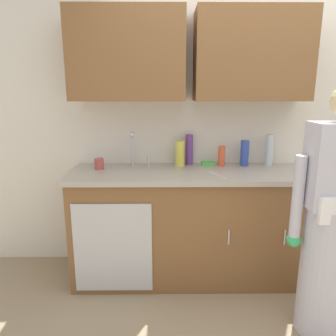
{
  "coord_description": "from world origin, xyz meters",
  "views": [
    {
      "loc": [
        -0.75,
        -1.84,
        1.57
      ],
      "look_at": [
        -0.73,
        0.55,
        1.0
      ],
      "focal_mm": 34.16,
      "sensor_mm": 36.0,
      "label": 1
    }
  ],
  "objects_px": {
    "sink": "(136,172)",
    "sponge": "(208,164)",
    "knife_on_counter": "(216,175)",
    "bottle_dish_liquid": "(245,153)",
    "cup_by_sink": "(99,164)",
    "bottle_soap": "(180,153)",
    "bottle_water_tall": "(269,150)",
    "bottle_water_short": "(189,150)",
    "person_at_sink": "(332,235)",
    "bottle_cleaner_spray": "(222,156)"
  },
  "relations": [
    {
      "from": "bottle_water_tall",
      "to": "sponge",
      "type": "distance_m",
      "value": 0.55
    },
    {
      "from": "bottle_water_short",
      "to": "bottle_cleaner_spray",
      "type": "xyz_separation_m",
      "value": [
        0.28,
        -0.07,
        -0.05
      ]
    },
    {
      "from": "cup_by_sink",
      "to": "bottle_soap",
      "type": "bearing_deg",
      "value": 8.98
    },
    {
      "from": "bottle_water_tall",
      "to": "sponge",
      "type": "relative_size",
      "value": 2.49
    },
    {
      "from": "bottle_cleaner_spray",
      "to": "knife_on_counter",
      "type": "relative_size",
      "value": 0.73
    },
    {
      "from": "knife_on_counter",
      "to": "bottle_dish_liquid",
      "type": "bearing_deg",
      "value": -64.94
    },
    {
      "from": "sink",
      "to": "bottle_water_tall",
      "type": "relative_size",
      "value": 1.82
    },
    {
      "from": "bottle_soap",
      "to": "knife_on_counter",
      "type": "relative_size",
      "value": 0.92
    },
    {
      "from": "sink",
      "to": "person_at_sink",
      "type": "relative_size",
      "value": 0.31
    },
    {
      "from": "bottle_water_tall",
      "to": "bottle_soap",
      "type": "bearing_deg",
      "value": -178.64
    },
    {
      "from": "person_at_sink",
      "to": "bottle_soap",
      "type": "height_order",
      "value": "person_at_sink"
    },
    {
      "from": "sink",
      "to": "bottle_dish_liquid",
      "type": "height_order",
      "value": "sink"
    },
    {
      "from": "sink",
      "to": "person_at_sink",
      "type": "distance_m",
      "value": 1.48
    },
    {
      "from": "sink",
      "to": "person_at_sink",
      "type": "xyz_separation_m",
      "value": [
        1.29,
        -0.7,
        -0.23
      ]
    },
    {
      "from": "bottle_dish_liquid",
      "to": "bottle_water_short",
      "type": "distance_m",
      "value": 0.48
    },
    {
      "from": "person_at_sink",
      "to": "bottle_soap",
      "type": "distance_m",
      "value": 1.32
    },
    {
      "from": "bottle_cleaner_spray",
      "to": "bottle_soap",
      "type": "bearing_deg",
      "value": 179.05
    },
    {
      "from": "bottle_dish_liquid",
      "to": "sponge",
      "type": "xyz_separation_m",
      "value": [
        -0.32,
        0.01,
        -0.1
      ]
    },
    {
      "from": "bottle_dish_liquid",
      "to": "sponge",
      "type": "height_order",
      "value": "bottle_dish_liquid"
    },
    {
      "from": "sink",
      "to": "bottle_water_short",
      "type": "relative_size",
      "value": 1.88
    },
    {
      "from": "bottle_dish_liquid",
      "to": "sink",
      "type": "bearing_deg",
      "value": -168.69
    },
    {
      "from": "bottle_water_tall",
      "to": "sponge",
      "type": "xyz_separation_m",
      "value": [
        -0.53,
        0.01,
        -0.12
      ]
    },
    {
      "from": "cup_by_sink",
      "to": "bottle_water_tall",
      "type": "bearing_deg",
      "value": 4.93
    },
    {
      "from": "person_at_sink",
      "to": "bottle_dish_liquid",
      "type": "bearing_deg",
      "value": 111.97
    },
    {
      "from": "person_at_sink",
      "to": "bottle_dish_liquid",
      "type": "xyz_separation_m",
      "value": [
        -0.36,
        0.88,
        0.36
      ]
    },
    {
      "from": "bottle_soap",
      "to": "sponge",
      "type": "relative_size",
      "value": 2.02
    },
    {
      "from": "bottle_water_short",
      "to": "bottle_cleaner_spray",
      "type": "bearing_deg",
      "value": -13.35
    },
    {
      "from": "bottle_water_short",
      "to": "bottle_cleaner_spray",
      "type": "relative_size",
      "value": 1.51
    },
    {
      "from": "bottle_water_tall",
      "to": "cup_by_sink",
      "type": "relative_size",
      "value": 3.02
    },
    {
      "from": "bottle_water_tall",
      "to": "knife_on_counter",
      "type": "distance_m",
      "value": 0.63
    },
    {
      "from": "person_at_sink",
      "to": "sponge",
      "type": "height_order",
      "value": "person_at_sink"
    },
    {
      "from": "bottle_dish_liquid",
      "to": "bottle_water_short",
      "type": "relative_size",
      "value": 0.83
    },
    {
      "from": "bottle_water_short",
      "to": "bottle_water_tall",
      "type": "xyz_separation_m",
      "value": [
        0.7,
        -0.04,
        0.0
      ]
    },
    {
      "from": "bottle_dish_liquid",
      "to": "bottle_soap",
      "type": "relative_size",
      "value": 1.0
    },
    {
      "from": "person_at_sink",
      "to": "bottle_soap",
      "type": "bearing_deg",
      "value": 136.7
    },
    {
      "from": "bottle_dish_liquid",
      "to": "bottle_water_tall",
      "type": "xyz_separation_m",
      "value": [
        0.22,
        0.0,
        0.03
      ]
    },
    {
      "from": "sink",
      "to": "sponge",
      "type": "xyz_separation_m",
      "value": [
        0.62,
        0.2,
        0.03
      ]
    },
    {
      "from": "bottle_cleaner_spray",
      "to": "sink",
      "type": "bearing_deg",
      "value": -167.17
    },
    {
      "from": "cup_by_sink",
      "to": "sponge",
      "type": "xyz_separation_m",
      "value": [
        0.93,
        0.13,
        -0.03
      ]
    },
    {
      "from": "bottle_water_short",
      "to": "bottle_water_tall",
      "type": "bearing_deg",
      "value": -3.39
    },
    {
      "from": "sponge",
      "to": "knife_on_counter",
      "type": "bearing_deg",
      "value": -87.08
    },
    {
      "from": "sink",
      "to": "bottle_cleaner_spray",
      "type": "bearing_deg",
      "value": 12.83
    },
    {
      "from": "person_at_sink",
      "to": "knife_on_counter",
      "type": "distance_m",
      "value": 0.9
    },
    {
      "from": "sink",
      "to": "knife_on_counter",
      "type": "xyz_separation_m",
      "value": [
        0.63,
        -0.14,
        0.02
      ]
    },
    {
      "from": "bottle_water_tall",
      "to": "bottle_water_short",
      "type": "bearing_deg",
      "value": 176.61
    },
    {
      "from": "bottle_water_tall",
      "to": "cup_by_sink",
      "type": "xyz_separation_m",
      "value": [
        -1.46,
        -0.13,
        -0.09
      ]
    },
    {
      "from": "sink",
      "to": "bottle_water_tall",
      "type": "height_order",
      "value": "sink"
    },
    {
      "from": "sink",
      "to": "bottle_water_short",
      "type": "distance_m",
      "value": 0.53
    },
    {
      "from": "person_at_sink",
      "to": "cup_by_sink",
      "type": "bearing_deg",
      "value": 154.59
    },
    {
      "from": "bottle_dish_liquid",
      "to": "bottle_cleaner_spray",
      "type": "xyz_separation_m",
      "value": [
        -0.2,
        -0.02,
        -0.02
      ]
    }
  ]
}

